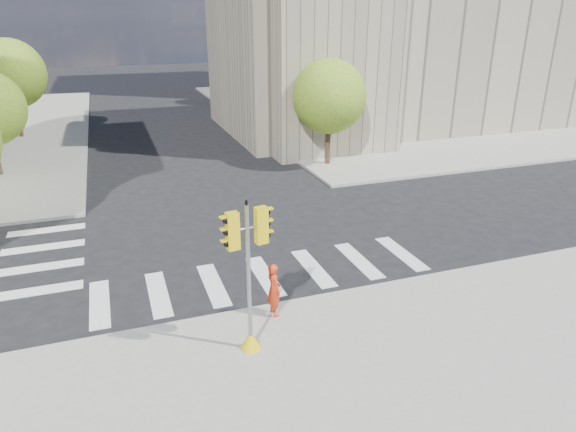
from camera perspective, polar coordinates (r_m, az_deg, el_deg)
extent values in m
plane|color=black|center=(19.57, -4.05, -4.03)|extent=(160.00, 160.00, 0.00)
cube|color=gray|center=(50.28, 10.24, 11.67)|extent=(28.00, 40.00, 0.15)
cube|color=gray|center=(42.90, 11.31, 19.27)|extent=(26.00, 14.00, 14.00)
cube|color=gray|center=(34.84, 3.62, 19.17)|extent=(8.00, 8.00, 14.00)
cylinder|color=#382616|center=(42.07, -27.72, 9.40)|extent=(0.28, 0.28, 2.62)
sphere|color=#3D7822|center=(41.65, -28.51, 13.72)|extent=(4.80, 4.80, 4.80)
cylinder|color=#382616|center=(30.50, 4.44, 7.77)|extent=(0.28, 0.28, 2.38)
sphere|color=#3D7822|center=(29.95, 4.60, 13.10)|extent=(4.20, 4.20, 4.20)
cylinder|color=#382616|center=(41.50, -2.37, 11.60)|extent=(0.28, 0.28, 2.52)
sphere|color=#3D7822|center=(41.08, -2.44, 15.86)|extent=(4.60, 4.60, 4.60)
cylinder|color=#382616|center=(52.96, -6.36, 13.53)|extent=(0.28, 0.28, 2.27)
sphere|color=#3D7822|center=(52.66, -6.48, 16.48)|extent=(4.00, 4.00, 4.00)
cylinder|color=black|center=(33.78, 2.57, 14.26)|extent=(0.12, 0.12, 8.00)
cube|color=black|center=(33.50, 2.70, 21.06)|extent=(0.35, 0.18, 0.22)
cylinder|color=black|center=(46.97, -4.10, 16.29)|extent=(0.12, 0.12, 8.00)
cube|color=black|center=(46.77, -4.23, 21.17)|extent=(0.35, 0.18, 0.22)
cone|color=#DEBB0B|center=(13.98, -4.16, -13.58)|extent=(0.56, 0.56, 0.50)
cylinder|color=gray|center=(13.04, -4.38, -7.16)|extent=(0.11, 0.11, 4.06)
cylinder|color=black|center=(12.18, -4.65, 1.46)|extent=(0.07, 0.07, 0.12)
cylinder|color=gray|center=(12.42, -4.56, -1.36)|extent=(0.90, 0.20, 0.06)
cube|color=#DEBB0B|center=(12.28, -6.18, -1.68)|extent=(0.33, 0.26, 0.95)
cube|color=#DEBB0B|center=(12.56, -2.98, -1.04)|extent=(0.33, 0.26, 0.95)
imported|color=red|center=(15.05, -1.59, -8.16)|extent=(0.47, 0.65, 1.65)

